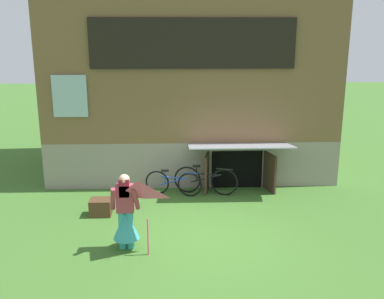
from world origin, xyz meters
TOP-DOWN VIEW (x-y plane):
  - ground_plane at (0.00, 0.00)m, footprint 60.00×60.00m
  - log_house at (0.00, 5.33)m, footprint 8.18×5.79m
  - person at (-1.46, -0.53)m, footprint 0.61×0.52m
  - kite at (-1.15, -0.98)m, footprint 0.81×0.74m
  - bicycle_black at (0.32, 2.49)m, footprint 1.69×0.48m
  - bicycle_blue at (-0.54, 2.43)m, footprint 1.51×0.40m
  - wooden_crate at (-2.25, 1.17)m, footprint 0.49×0.42m

SIDE VIEW (x-z plane):
  - ground_plane at x=0.00m, z-range 0.00..0.00m
  - wooden_crate at x=-2.25m, z-range 0.00..0.39m
  - bicycle_blue at x=-0.54m, z-range -0.01..0.69m
  - bicycle_black at x=0.32m, z-range -0.01..0.78m
  - person at x=-1.46m, z-range -0.12..1.43m
  - kite at x=-1.15m, z-range 0.48..1.99m
  - log_house at x=0.00m, z-range 0.00..5.65m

